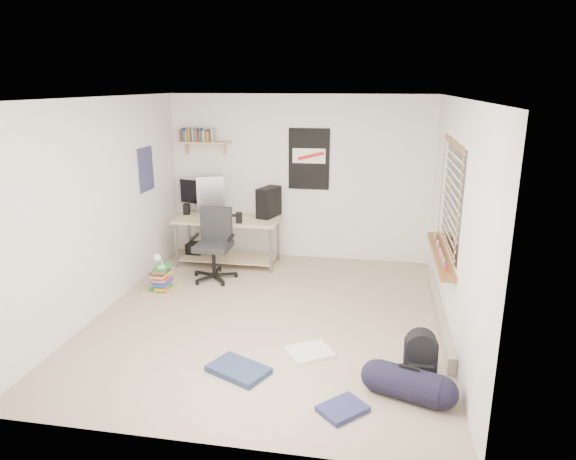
% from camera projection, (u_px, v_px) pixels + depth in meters
% --- Properties ---
extents(floor, '(4.00, 4.50, 0.01)m').
position_uv_depth(floor, '(269.00, 317.00, 6.04)').
color(floor, gray).
rests_on(floor, ground).
extents(ceiling, '(4.00, 4.50, 0.01)m').
position_uv_depth(ceiling, '(267.00, 97.00, 5.35)').
color(ceiling, white).
rests_on(ceiling, ground).
extents(back_wall, '(4.00, 0.01, 2.50)m').
position_uv_depth(back_wall, '(299.00, 178.00, 7.83)').
color(back_wall, silver).
rests_on(back_wall, ground).
extents(left_wall, '(0.01, 4.50, 2.50)m').
position_uv_depth(left_wall, '(101.00, 207.00, 6.03)').
color(left_wall, silver).
rests_on(left_wall, ground).
extents(right_wall, '(0.01, 4.50, 2.50)m').
position_uv_depth(right_wall, '(455.00, 222.00, 5.35)').
color(right_wall, silver).
rests_on(right_wall, ground).
extents(desk, '(1.69, 1.24, 0.71)m').
position_uv_depth(desk, '(228.00, 241.00, 7.71)').
color(desk, tan).
rests_on(desk, floor).
extents(monitor_left, '(0.39, 0.19, 0.42)m').
position_uv_depth(monitor_left, '(190.00, 199.00, 7.94)').
color(monitor_left, '#ABAAB0').
rests_on(monitor_left, desk).
extents(monitor_right, '(0.43, 0.24, 0.46)m').
position_uv_depth(monitor_right, '(211.00, 200.00, 7.78)').
color(monitor_right, '#B1B0B5').
rests_on(monitor_right, desk).
extents(pc_tower, '(0.33, 0.48, 0.45)m').
position_uv_depth(pc_tower, '(269.00, 203.00, 7.65)').
color(pc_tower, black).
rests_on(pc_tower, desk).
extents(keyboard, '(0.40, 0.20, 0.02)m').
position_uv_depth(keyboard, '(227.00, 216.00, 7.76)').
color(keyboard, black).
rests_on(keyboard, desk).
extents(speaker_left, '(0.09, 0.09, 0.18)m').
position_uv_depth(speaker_left, '(187.00, 209.00, 7.81)').
color(speaker_left, black).
rests_on(speaker_left, desk).
extents(speaker_right, '(0.09, 0.09, 0.17)m').
position_uv_depth(speaker_right, '(239.00, 218.00, 7.33)').
color(speaker_right, black).
rests_on(speaker_right, desk).
extents(office_chair, '(0.69, 0.69, 1.00)m').
position_uv_depth(office_chair, '(213.00, 246.00, 7.08)').
color(office_chair, black).
rests_on(office_chair, floor).
extents(wall_shelf, '(0.80, 0.22, 0.24)m').
position_uv_depth(wall_shelf, '(204.00, 142.00, 7.81)').
color(wall_shelf, tan).
rests_on(wall_shelf, back_wall).
extents(poster_back_wall, '(0.62, 0.03, 0.92)m').
position_uv_depth(poster_back_wall, '(309.00, 159.00, 7.69)').
color(poster_back_wall, black).
rests_on(poster_back_wall, back_wall).
extents(poster_left_wall, '(0.02, 0.42, 0.60)m').
position_uv_depth(poster_left_wall, '(146.00, 169.00, 7.09)').
color(poster_left_wall, navy).
rests_on(poster_left_wall, left_wall).
extents(window, '(0.10, 1.50, 1.26)m').
position_uv_depth(window, '(448.00, 197.00, 5.59)').
color(window, brown).
rests_on(window, right_wall).
extents(baseboard_heater, '(0.08, 2.50, 0.18)m').
position_uv_depth(baseboard_heater, '(439.00, 311.00, 5.97)').
color(baseboard_heater, '#B7B2A8').
rests_on(baseboard_heater, floor).
extents(backpack, '(0.30, 0.24, 0.39)m').
position_uv_depth(backpack, '(420.00, 362.00, 4.67)').
color(backpack, black).
rests_on(backpack, floor).
extents(duffel_bag, '(0.37, 0.37, 0.57)m').
position_uv_depth(duffel_bag, '(408.00, 384.00, 4.43)').
color(duffel_bag, black).
rests_on(duffel_bag, floor).
extents(tshirt, '(0.56, 0.54, 0.04)m').
position_uv_depth(tshirt, '(310.00, 352.00, 5.20)').
color(tshirt, silver).
rests_on(tshirt, floor).
extents(jeans_a, '(0.65, 0.56, 0.06)m').
position_uv_depth(jeans_a, '(238.00, 370.00, 4.86)').
color(jeans_a, navy).
rests_on(jeans_a, floor).
extents(jeans_b, '(0.47, 0.47, 0.05)m').
position_uv_depth(jeans_b, '(343.00, 409.00, 4.29)').
color(jeans_b, navy).
rests_on(jeans_b, floor).
extents(book_stack, '(0.56, 0.49, 0.33)m').
position_uv_depth(book_stack, '(161.00, 279.00, 6.78)').
color(book_stack, brown).
rests_on(book_stack, floor).
extents(desk_lamp, '(0.12, 0.19, 0.18)m').
position_uv_depth(desk_lamp, '(161.00, 264.00, 6.69)').
color(desk_lamp, silver).
rests_on(desk_lamp, book_stack).
extents(subwoofer, '(0.25, 0.25, 0.27)m').
position_uv_depth(subwoofer, '(195.00, 251.00, 7.95)').
color(subwoofer, black).
rests_on(subwoofer, floor).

